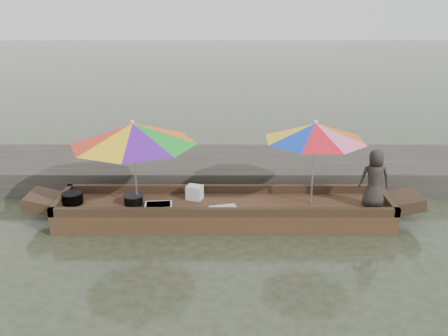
{
  "coord_description": "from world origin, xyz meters",
  "views": [
    {
      "loc": [
        0.01,
        -8.33,
        3.91
      ],
      "look_at": [
        0.0,
        0.1,
        1.0
      ],
      "focal_mm": 40.0,
      "sensor_mm": 36.0,
      "label": 1
    }
  ],
  "objects_px": {
    "charcoal_grill": "(133,200)",
    "umbrella_stern": "(313,163)",
    "boat_hull": "(224,212)",
    "tray_crayfish": "(158,206)",
    "vendor": "(375,178)",
    "cooking_pot": "(72,198)",
    "umbrella_bow": "(135,163)",
    "tray_scallop": "(224,210)",
    "supply_bag": "(195,192)"
  },
  "relations": [
    {
      "from": "tray_scallop",
      "to": "cooking_pot",
      "type": "bearing_deg",
      "value": 172.66
    },
    {
      "from": "umbrella_bow",
      "to": "umbrella_stern",
      "type": "relative_size",
      "value": 1.24
    },
    {
      "from": "boat_hull",
      "to": "umbrella_stern",
      "type": "bearing_deg",
      "value": 0.0
    },
    {
      "from": "charcoal_grill",
      "to": "umbrella_stern",
      "type": "xyz_separation_m",
      "value": [
        3.21,
        0.02,
        0.7
      ]
    },
    {
      "from": "tray_crayfish",
      "to": "charcoal_grill",
      "type": "distance_m",
      "value": 0.52
    },
    {
      "from": "supply_bag",
      "to": "vendor",
      "type": "xyz_separation_m",
      "value": [
        3.19,
        -0.35,
        0.4
      ]
    },
    {
      "from": "boat_hull",
      "to": "tray_crayfish",
      "type": "xyz_separation_m",
      "value": [
        -1.16,
        -0.23,
        0.22
      ]
    },
    {
      "from": "vendor",
      "to": "umbrella_stern",
      "type": "bearing_deg",
      "value": -1.78
    },
    {
      "from": "umbrella_bow",
      "to": "umbrella_stern",
      "type": "height_order",
      "value": "same"
    },
    {
      "from": "boat_hull",
      "to": "charcoal_grill",
      "type": "xyz_separation_m",
      "value": [
        -1.64,
        -0.02,
        0.25
      ]
    },
    {
      "from": "cooking_pot",
      "to": "charcoal_grill",
      "type": "distance_m",
      "value": 1.11
    },
    {
      "from": "tray_scallop",
      "to": "supply_bag",
      "type": "distance_m",
      "value": 0.78
    },
    {
      "from": "tray_crayfish",
      "to": "umbrella_stern",
      "type": "xyz_separation_m",
      "value": [
        2.74,
        0.23,
        0.73
      ]
    },
    {
      "from": "tray_scallop",
      "to": "umbrella_bow",
      "type": "height_order",
      "value": "umbrella_bow"
    },
    {
      "from": "supply_bag",
      "to": "charcoal_grill",
      "type": "bearing_deg",
      "value": -167.62
    },
    {
      "from": "tray_crayfish",
      "to": "cooking_pot",
      "type": "bearing_deg",
      "value": 171.25
    },
    {
      "from": "boat_hull",
      "to": "tray_scallop",
      "type": "height_order",
      "value": "tray_scallop"
    },
    {
      "from": "tray_crayfish",
      "to": "supply_bag",
      "type": "height_order",
      "value": "supply_bag"
    },
    {
      "from": "boat_hull",
      "to": "supply_bag",
      "type": "height_order",
      "value": "supply_bag"
    },
    {
      "from": "boat_hull",
      "to": "tray_scallop",
      "type": "distance_m",
      "value": 0.4
    },
    {
      "from": "umbrella_bow",
      "to": "tray_scallop",
      "type": "bearing_deg",
      "value": -12.26
    },
    {
      "from": "boat_hull",
      "to": "umbrella_bow",
      "type": "relative_size",
      "value": 2.7
    },
    {
      "from": "vendor",
      "to": "umbrella_stern",
      "type": "xyz_separation_m",
      "value": [
        -1.07,
        0.12,
        0.24
      ]
    },
    {
      "from": "tray_crayfish",
      "to": "umbrella_stern",
      "type": "height_order",
      "value": "umbrella_stern"
    },
    {
      "from": "supply_bag",
      "to": "tray_scallop",
      "type": "bearing_deg",
      "value": -46.22
    },
    {
      "from": "boat_hull",
      "to": "umbrella_stern",
      "type": "xyz_separation_m",
      "value": [
        1.58,
        0.0,
        0.95
      ]
    },
    {
      "from": "boat_hull",
      "to": "umbrella_stern",
      "type": "relative_size",
      "value": 3.34
    },
    {
      "from": "boat_hull",
      "to": "vendor",
      "type": "distance_m",
      "value": 2.74
    },
    {
      "from": "supply_bag",
      "to": "vendor",
      "type": "relative_size",
      "value": 0.26
    },
    {
      "from": "cooking_pot",
      "to": "tray_crayfish",
      "type": "height_order",
      "value": "cooking_pot"
    },
    {
      "from": "cooking_pot",
      "to": "charcoal_grill",
      "type": "bearing_deg",
      "value": -1.59
    },
    {
      "from": "boat_hull",
      "to": "umbrella_stern",
      "type": "distance_m",
      "value": 1.84
    },
    {
      "from": "tray_scallop",
      "to": "supply_bag",
      "type": "xyz_separation_m",
      "value": [
        -0.54,
        0.56,
        0.1
      ]
    },
    {
      "from": "charcoal_grill",
      "to": "boat_hull",
      "type": "bearing_deg",
      "value": 0.65
    },
    {
      "from": "cooking_pot",
      "to": "umbrella_bow",
      "type": "height_order",
      "value": "umbrella_bow"
    },
    {
      "from": "tray_scallop",
      "to": "vendor",
      "type": "relative_size",
      "value": 0.45
    },
    {
      "from": "tray_scallop",
      "to": "charcoal_grill",
      "type": "xyz_separation_m",
      "value": [
        -1.63,
        0.32,
        0.05
      ]
    },
    {
      "from": "cooking_pot",
      "to": "supply_bag",
      "type": "height_order",
      "value": "supply_bag"
    },
    {
      "from": "tray_scallop",
      "to": "charcoal_grill",
      "type": "distance_m",
      "value": 1.66
    },
    {
      "from": "boat_hull",
      "to": "supply_bag",
      "type": "xyz_separation_m",
      "value": [
        -0.54,
        0.22,
        0.3
      ]
    },
    {
      "from": "umbrella_bow",
      "to": "umbrella_stern",
      "type": "xyz_separation_m",
      "value": [
        3.15,
        0.0,
        0.0
      ]
    },
    {
      "from": "umbrella_bow",
      "to": "umbrella_stern",
      "type": "bearing_deg",
      "value": 0.0
    },
    {
      "from": "tray_crayfish",
      "to": "vendor",
      "type": "height_order",
      "value": "vendor"
    },
    {
      "from": "tray_scallop",
      "to": "vendor",
      "type": "distance_m",
      "value": 2.71
    },
    {
      "from": "cooking_pot",
      "to": "umbrella_bow",
      "type": "bearing_deg",
      "value": -0.6
    },
    {
      "from": "cooking_pot",
      "to": "supply_bag",
      "type": "distance_m",
      "value": 2.21
    },
    {
      "from": "supply_bag",
      "to": "umbrella_bow",
      "type": "height_order",
      "value": "umbrella_bow"
    },
    {
      "from": "umbrella_stern",
      "to": "boat_hull",
      "type": "bearing_deg",
      "value": 180.0
    },
    {
      "from": "boat_hull",
      "to": "charcoal_grill",
      "type": "distance_m",
      "value": 1.66
    },
    {
      "from": "supply_bag",
      "to": "umbrella_stern",
      "type": "xyz_separation_m",
      "value": [
        2.12,
        -0.22,
        0.65
      ]
    }
  ]
}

